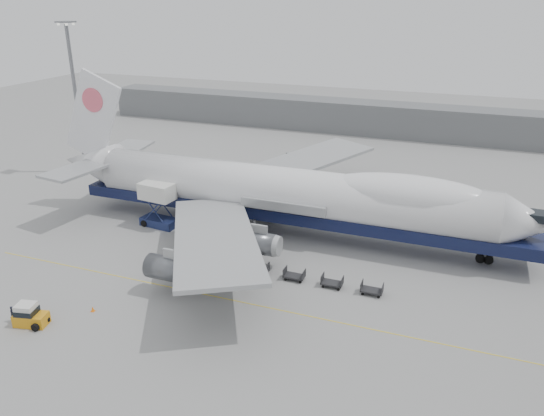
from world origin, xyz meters
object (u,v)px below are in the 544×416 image
at_px(airliner, 289,193).
at_px(baggage_tug, 29,316).
at_px(catering_truck, 158,202).
at_px(ground_worker, 13,314).

bearing_deg(airliner, baggage_tug, -119.37).
bearing_deg(catering_truck, ground_worker, -85.61).
bearing_deg(baggage_tug, catering_truck, 79.64).
bearing_deg(ground_worker, catering_truck, -4.70).
height_order(baggage_tug, ground_worker, baggage_tug).
bearing_deg(baggage_tug, airliner, 47.83).
bearing_deg(catering_truck, airliner, 19.78).
relative_size(catering_truck, baggage_tug, 1.84).
bearing_deg(baggage_tug, ground_worker, 172.42).
height_order(catering_truck, ground_worker, catering_truck).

